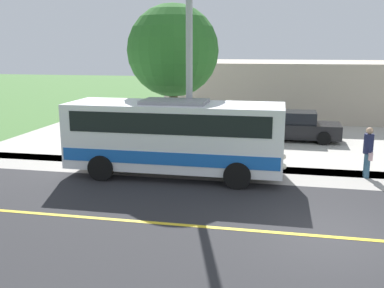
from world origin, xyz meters
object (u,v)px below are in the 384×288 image
(tree_curbside, at_px, (173,51))
(commercial_building, at_px, (304,88))
(parked_car_near, at_px, (294,126))
(pedestrian_with_bags, at_px, (368,151))
(shuttle_bus_front, at_px, (175,134))
(street_light_pole, at_px, (188,56))

(tree_curbside, xyz_separation_m, commercial_building, (-14.00, 6.01, -2.60))
(commercial_building, bearing_deg, parked_car_near, -5.15)
(pedestrian_with_bags, relative_size, parked_car_near, 0.41)
(shuttle_bus_front, bearing_deg, commercial_building, 162.73)
(shuttle_bus_front, relative_size, street_light_pole, 1.01)
(pedestrian_with_bags, height_order, street_light_pole, street_light_pole)
(parked_car_near, bearing_deg, pedestrian_with_bags, 21.15)
(shuttle_bus_front, relative_size, parked_car_near, 1.75)
(parked_car_near, bearing_deg, street_light_pole, -30.13)
(commercial_building, bearing_deg, pedestrian_with_bags, 5.45)
(parked_car_near, distance_m, tree_curbside, 7.66)
(pedestrian_with_bags, relative_size, tree_curbside, 0.29)
(shuttle_bus_front, relative_size, tree_curbside, 1.23)
(tree_curbside, bearing_deg, commercial_building, 156.75)
(pedestrian_with_bags, distance_m, tree_curbside, 8.48)
(street_light_pole, relative_size, parked_car_near, 1.73)
(tree_curbside, bearing_deg, shuttle_bus_front, 14.67)
(shuttle_bus_front, height_order, pedestrian_with_bags, shuttle_bus_front)
(street_light_pole, bearing_deg, pedestrian_with_bags, 95.88)
(pedestrian_with_bags, bearing_deg, parked_car_near, -158.85)
(shuttle_bus_front, relative_size, pedestrian_with_bags, 4.28)
(shuttle_bus_front, bearing_deg, parked_car_near, 148.69)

